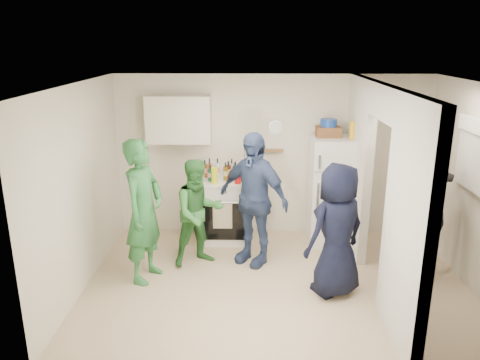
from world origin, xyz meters
The scene contains 38 objects.
floor centered at (0.00, 0.00, 0.00)m, with size 4.80×4.80×0.00m, color #C8B58D.
wall_back centered at (0.00, 1.70, 1.25)m, with size 4.80×4.80×0.00m, color silver.
wall_front centered at (0.00, -1.70, 1.25)m, with size 4.80×4.80×0.00m, color silver.
wall_left centered at (-2.40, 0.00, 1.25)m, with size 3.40×3.40×0.00m, color silver.
wall_right centered at (2.40, 0.00, 1.25)m, with size 3.40×3.40×0.00m, color silver.
ceiling centered at (0.00, 0.00, 2.50)m, with size 4.80×4.80×0.00m, color white.
partition_pier_back centered at (1.20, 1.10, 1.25)m, with size 0.12×1.20×2.50m, color silver.
partition_pier_front centered at (1.20, -1.10, 1.25)m, with size 0.12×1.20×2.50m, color silver.
partition_header centered at (1.20, 0.00, 2.30)m, with size 0.12×1.00×0.40m, color silver.
stove centered at (-0.73, 1.37, 0.48)m, with size 0.81×0.67×0.96m, color white.
upper_cabinet centered at (-1.40, 1.52, 1.85)m, with size 0.95×0.34×0.70m, color silver.
fridge centered at (0.90, 1.34, 0.81)m, with size 0.67×0.65×1.62m, color white.
wicker_basket centered at (0.80, 1.39, 1.70)m, with size 0.35×0.25×0.15m, color brown.
blue_bowl centered at (0.80, 1.39, 1.83)m, with size 0.24×0.24×0.11m, color navy.
yellow_cup_stack_top centered at (1.12, 1.24, 1.75)m, with size 0.09×0.09×0.25m, color yellow.
wall_clock centered at (0.05, 1.68, 1.70)m, with size 0.22×0.22×0.03m, color white.
spice_shelf centered at (0.00, 1.65, 1.35)m, with size 0.35×0.08×0.03m, color olive.
nook_window centered at (2.38, 0.20, 1.65)m, with size 0.03×0.70×0.80m, color black.
nook_window_frame centered at (2.36, 0.20, 1.65)m, with size 0.04×0.76×0.86m, color white.
nook_valance centered at (2.34, 0.20, 2.00)m, with size 0.04×0.82×0.18m, color white.
yellow_cup_stack_stove centered at (-0.85, 1.15, 1.09)m, with size 0.09×0.09×0.25m, color #CEDD12.
red_cup centered at (-0.51, 1.17, 1.02)m, with size 0.09×0.09×0.12m, color red.
person_green_left centered at (-1.67, 0.11, 0.92)m, with size 0.67×0.44×1.85m, color #30783C.
person_green_center centered at (-1.03, 0.55, 0.74)m, with size 0.72×0.56×1.48m, color #387F38.
person_denim centered at (-0.30, 0.61, 0.92)m, with size 1.08×0.45×1.84m, color navy.
person_navy centered at (0.70, -0.21, 0.82)m, with size 0.80×0.52×1.63m, color black.
person_nook centered at (1.88, 0.22, 0.79)m, with size 1.03×0.59×1.59m, color black.
bottle_a centered at (-1.02, 1.50, 1.10)m, with size 0.07×0.07×0.27m, color brown.
bottle_b centered at (-0.93, 1.30, 1.08)m, with size 0.07×0.07×0.24m, color #1A4F2E.
bottle_c centered at (-0.83, 1.51, 1.11)m, with size 0.06×0.06×0.29m, color white.
bottle_d centered at (-0.70, 1.33, 1.10)m, with size 0.07×0.07×0.28m, color brown.
bottle_e centered at (-0.62, 1.54, 1.10)m, with size 0.06×0.06×0.28m, color #B2B7C6.
bottle_f centered at (-0.56, 1.38, 1.10)m, with size 0.07×0.07×0.28m, color #133517.
bottle_g centered at (-0.46, 1.52, 1.09)m, with size 0.06×0.06×0.25m, color olive.
bottle_h centered at (-1.05, 1.27, 1.12)m, with size 0.07×0.07×0.31m, color #9FA1AB.
bottle_i centered at (-0.67, 1.48, 1.09)m, with size 0.08×0.08×0.26m, color #55240E.
bottle_j centered at (-0.45, 1.28, 1.12)m, with size 0.06×0.06×0.31m, color #20551D.
bottle_k centered at (-0.94, 1.39, 1.12)m, with size 0.06×0.06×0.32m, color #9F4A24.
Camera 1 is at (-0.35, -5.36, 2.99)m, focal length 35.00 mm.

